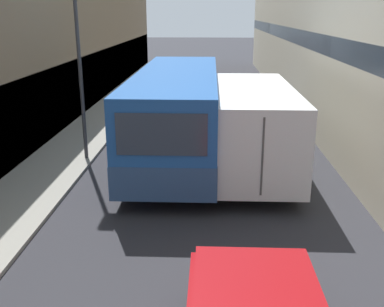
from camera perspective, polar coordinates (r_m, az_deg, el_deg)
ground_plane at (r=14.75m, az=1.28°, el=-1.42°), size 150.00×150.00×0.00m
sidewalk_left at (r=15.57m, az=-16.57°, el=-0.94°), size 2.23×60.00×0.10m
bus at (r=15.27m, az=-1.85°, el=5.31°), size 2.62×9.99×2.92m
box_truck at (r=14.72m, az=7.18°, el=4.40°), size 2.39×8.77×2.67m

